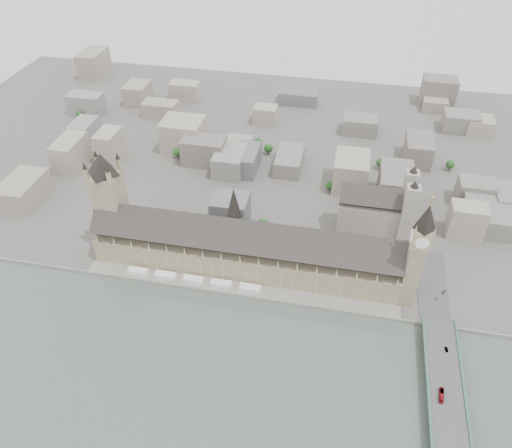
% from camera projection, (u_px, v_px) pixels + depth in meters
% --- Properties ---
extents(ground, '(900.00, 900.00, 0.00)m').
position_uv_depth(ground, '(240.00, 284.00, 430.05)').
color(ground, '#595651').
rests_on(ground, ground).
extents(embankment_wall, '(600.00, 1.50, 3.00)m').
position_uv_depth(embankment_wall, '(236.00, 295.00, 417.71)').
color(embankment_wall, slate).
rests_on(embankment_wall, ground).
extents(river_terrace, '(270.00, 15.00, 2.00)m').
position_uv_depth(river_terrace, '(238.00, 289.00, 423.72)').
color(river_terrace, slate).
rests_on(river_terrace, ground).
extents(terrace_tents, '(118.00, 7.00, 4.00)m').
position_uv_depth(terrace_tents, '(193.00, 279.00, 428.45)').
color(terrace_tents, white).
rests_on(terrace_tents, river_terrace).
extents(palace_of_westminster, '(265.00, 40.73, 55.44)m').
position_uv_depth(palace_of_westminster, '(245.00, 249.00, 430.67)').
color(palace_of_westminster, gray).
rests_on(palace_of_westminster, ground).
extents(elizabeth_tower, '(17.00, 17.00, 107.50)m').
position_uv_depth(elizabeth_tower, '(418.00, 249.00, 377.91)').
color(elizabeth_tower, gray).
rests_on(elizabeth_tower, ground).
extents(victoria_tower, '(30.00, 30.00, 100.00)m').
position_uv_depth(victoria_tower, '(109.00, 198.00, 433.96)').
color(victoria_tower, gray).
rests_on(victoria_tower, ground).
extents(central_tower, '(13.00, 13.00, 48.00)m').
position_uv_depth(central_tower, '(234.00, 211.00, 414.78)').
color(central_tower, tan).
rests_on(central_tower, ground).
extents(westminster_bridge, '(25.00, 325.00, 10.25)m').
position_uv_depth(westminster_bridge, '(445.00, 406.00, 335.09)').
color(westminster_bridge, '#474749').
rests_on(westminster_bridge, ground).
extents(westminster_abbey, '(68.00, 36.00, 64.00)m').
position_uv_depth(westminster_abbey, '(377.00, 211.00, 469.05)').
color(westminster_abbey, '#A39C93').
rests_on(westminster_abbey, ground).
extents(city_skyline_inland, '(720.00, 360.00, 38.00)m').
position_uv_depth(city_skyline_inland, '(285.00, 129.00, 604.12)').
color(city_skyline_inland, gray).
rests_on(city_skyline_inland, ground).
extents(park_trees, '(110.00, 30.00, 15.00)m').
position_uv_depth(park_trees, '(244.00, 232.00, 472.44)').
color(park_trees, '#194518').
rests_on(park_trees, ground).
extents(red_bus_north, '(3.84, 11.75, 3.21)m').
position_uv_depth(red_bus_north, '(441.00, 395.00, 333.73)').
color(red_bus_north, maroon).
rests_on(red_bus_north, westminster_bridge).
extents(car_silver, '(2.35, 4.57, 1.44)m').
position_uv_depth(car_silver, '(446.00, 349.00, 363.55)').
color(car_silver, gray).
rests_on(car_silver, westminster_bridge).
extents(car_approach, '(3.89, 5.39, 1.45)m').
position_uv_depth(car_approach, '(444.00, 292.00, 407.47)').
color(car_approach, gray).
rests_on(car_approach, westminster_bridge).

